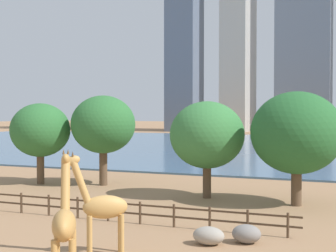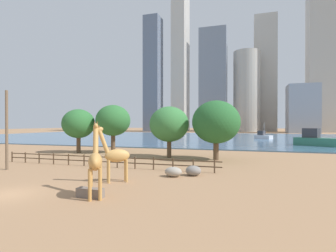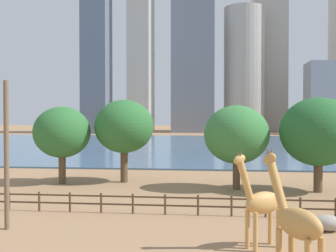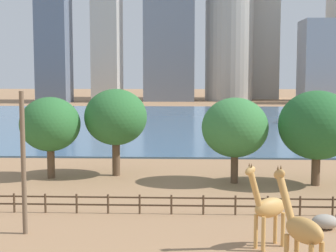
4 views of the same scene
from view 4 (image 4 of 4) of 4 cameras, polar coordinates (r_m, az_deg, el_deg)
ground_plane at (r=101.66m, az=1.92°, el=0.63°), size 400.00×400.00×0.00m
harbor_water at (r=98.66m, az=1.90°, el=0.53°), size 180.00×86.00×0.20m
giraffe_tall at (r=28.11m, az=11.00°, el=-8.87°), size 2.65×2.13×4.73m
giraffe_companion at (r=24.20m, az=14.55°, el=-11.00°), size 2.21×3.10×5.02m
utility_pole at (r=30.71m, az=-15.73°, el=-4.00°), size 0.28×0.28×8.30m
boulder_by_pole at (r=32.67m, az=17.00°, el=-10.11°), size 1.58×1.19×0.89m
enclosure_fence at (r=34.32m, az=0.71°, el=-8.53°), size 26.12×0.14×1.30m
tree_left_large at (r=44.05m, az=16.19°, el=0.08°), size 6.33×6.33×7.89m
tree_center_broad at (r=46.63m, az=-5.82°, el=0.95°), size 5.65×5.65×7.90m
tree_right_tall at (r=43.60m, az=7.43°, el=-0.19°), size 5.60×5.60×7.27m
tree_left_small at (r=46.44m, az=-12.94°, el=0.17°), size 5.32×5.32×7.22m
boat_sailboat at (r=95.92m, az=13.70°, el=0.77°), size 5.51×5.08×4.98m
skyline_tower_needle at (r=165.35m, az=17.08°, el=6.80°), size 14.93×13.23×25.33m
skyline_tower_glass at (r=177.27m, az=6.80°, el=10.81°), size 16.04×16.04×49.30m
skyline_block_left at (r=173.69m, az=0.14°, el=13.40°), size 16.70×9.55×64.03m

